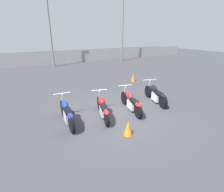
# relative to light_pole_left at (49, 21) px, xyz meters

# --- Properties ---
(ground_plane) EXTENTS (60.00, 60.00, 0.00)m
(ground_plane) POSITION_rel_light_pole_left_xyz_m (-0.12, -12.82, -4.29)
(ground_plane) COLOR #38383D
(fence_back) EXTENTS (40.00, 0.04, 1.30)m
(fence_back) POSITION_rel_light_pole_left_xyz_m (-0.12, 1.48, -3.64)
(fence_back) COLOR gray
(fence_back) RESTS_ON ground_plane
(light_pole_left) EXTENTS (0.70, 0.35, 7.24)m
(light_pole_left) POSITION_rel_light_pole_left_xyz_m (0.00, 0.00, 0.00)
(light_pole_left) COLOR slate
(light_pole_left) RESTS_ON ground_plane
(light_pole_right) EXTENTS (0.70, 0.35, 8.77)m
(light_pole_right) POSITION_rel_light_pole_left_xyz_m (8.21, -0.11, 0.79)
(light_pole_right) COLOR slate
(light_pole_right) RESTS_ON ground_plane
(motorcycle_slot_0) EXTENTS (0.68, 2.08, 1.04)m
(motorcycle_slot_0) POSITION_rel_light_pole_left_xyz_m (-2.23, -12.54, -3.85)
(motorcycle_slot_0) COLOR black
(motorcycle_slot_0) RESTS_ON ground_plane
(motorcycle_slot_1) EXTENTS (0.85, 2.08, 0.95)m
(motorcycle_slot_1) POSITION_rel_light_pole_left_xyz_m (-0.81, -12.69, -3.88)
(motorcycle_slot_1) COLOR black
(motorcycle_slot_1) RESTS_ON ground_plane
(motorcycle_slot_2) EXTENTS (0.76, 2.14, 0.98)m
(motorcycle_slot_2) POSITION_rel_light_pole_left_xyz_m (0.55, -12.75, -3.88)
(motorcycle_slot_2) COLOR black
(motorcycle_slot_2) RESTS_ON ground_plane
(motorcycle_slot_3) EXTENTS (0.87, 2.10, 1.00)m
(motorcycle_slot_3) POSITION_rel_light_pole_left_xyz_m (2.16, -12.54, -3.86)
(motorcycle_slot_3) COLOR black
(motorcycle_slot_3) RESTS_ON ground_plane
(traffic_cone_near) EXTENTS (0.28, 0.28, 0.52)m
(traffic_cone_near) POSITION_rel_light_pole_left_xyz_m (3.62, -8.71, -4.03)
(traffic_cone_near) COLOR orange
(traffic_cone_near) RESTS_ON ground_plane
(traffic_cone_far) EXTENTS (0.30, 0.30, 0.52)m
(traffic_cone_far) POSITION_rel_light_pole_left_xyz_m (-0.67, -14.30, -4.03)
(traffic_cone_far) COLOR orange
(traffic_cone_far) RESTS_ON ground_plane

